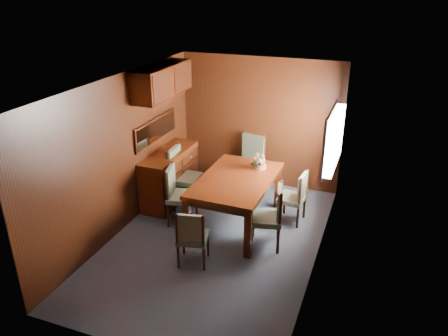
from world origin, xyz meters
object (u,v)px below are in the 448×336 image
at_px(sideboard, 170,176).
at_px(flower_centerpiece, 259,161).
at_px(chair_left_near, 177,192).
at_px(chair_head, 192,235).
at_px(chair_right_near, 271,213).
at_px(dining_table, 236,185).

bearing_deg(sideboard, flower_centerpiece, 3.04).
bearing_deg(chair_left_near, chair_head, 22.58).
xyz_separation_m(sideboard, chair_left_near, (0.47, -0.66, 0.09)).
bearing_deg(chair_head, chair_right_near, 31.50).
bearing_deg(chair_head, dining_table, 68.43).
relative_size(sideboard, flower_centerpiece, 5.55).
distance_m(chair_head, flower_centerpiece, 1.84).
xyz_separation_m(dining_table, flower_centerpiece, (0.22, 0.49, 0.24)).
distance_m(dining_table, chair_right_near, 0.80).
xyz_separation_m(chair_left_near, flower_centerpiece, (1.12, 0.74, 0.40)).
bearing_deg(flower_centerpiece, chair_head, -103.52).
height_order(sideboard, chair_left_near, chair_left_near).
height_order(chair_head, flower_centerpiece, flower_centerpiece).
xyz_separation_m(dining_table, chair_head, (-0.20, -1.24, -0.22)).
bearing_deg(chair_left_near, sideboard, -157.07).
height_order(chair_right_near, flower_centerpiece, flower_centerpiece).
relative_size(sideboard, chair_head, 1.64).
distance_m(dining_table, chair_left_near, 0.95).
relative_size(chair_right_near, chair_head, 1.14).
xyz_separation_m(sideboard, dining_table, (1.37, -0.41, 0.25)).
relative_size(sideboard, chair_right_near, 1.44).
distance_m(sideboard, chair_head, 2.03).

